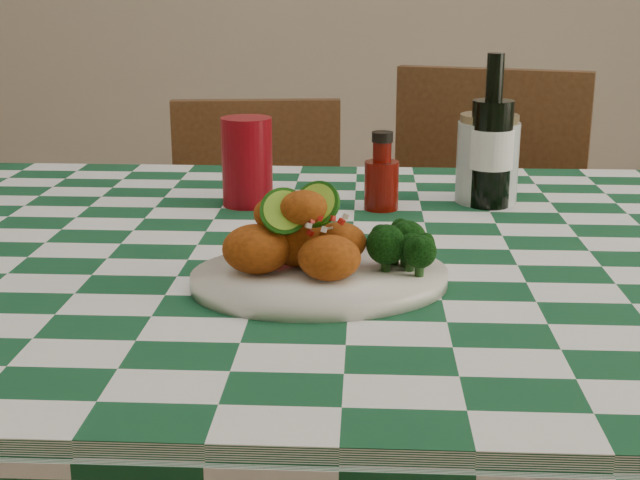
# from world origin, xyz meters

# --- Properties ---
(plate) EXTENTS (0.34, 0.29, 0.02)m
(plate) POSITION_xyz_m (-0.03, -0.15, 0.80)
(plate) COLOR silver
(plate) RESTS_ON dining_table
(fried_chicken_pile) EXTENTS (0.15, 0.11, 0.09)m
(fried_chicken_pile) POSITION_xyz_m (-0.05, -0.15, 0.85)
(fried_chicken_pile) COLOR #A3440F
(fried_chicken_pile) RESTS_ON plate
(broccoli_side) EXTENTS (0.07, 0.07, 0.05)m
(broccoli_side) POSITION_xyz_m (0.06, -0.14, 0.83)
(broccoli_side) COLOR black
(broccoli_side) RESTS_ON plate
(red_tumbler) EXTENTS (0.09, 0.09, 0.14)m
(red_tumbler) POSITION_xyz_m (-0.17, 0.22, 0.85)
(red_tumbler) COLOR maroon
(red_tumbler) RESTS_ON dining_table
(ketchup_bottle) EXTENTS (0.06, 0.06, 0.12)m
(ketchup_bottle) POSITION_xyz_m (0.04, 0.20, 0.85)
(ketchup_bottle) COLOR #5C0A04
(ketchup_bottle) RESTS_ON dining_table
(mason_jar) EXTENTS (0.11, 0.11, 0.14)m
(mason_jar) POSITION_xyz_m (0.21, 0.26, 0.86)
(mason_jar) COLOR #B2BCBA
(mason_jar) RESTS_ON dining_table
(beer_bottle) EXTENTS (0.08, 0.08, 0.23)m
(beer_bottle) POSITION_xyz_m (0.21, 0.23, 0.90)
(beer_bottle) COLOR black
(beer_bottle) RESTS_ON dining_table
(wooden_chair_left) EXTENTS (0.43, 0.45, 0.86)m
(wooden_chair_left) POSITION_xyz_m (-0.22, 0.75, 0.43)
(wooden_chair_left) COLOR #472814
(wooden_chair_left) RESTS_ON ground
(wooden_chair_right) EXTENTS (0.54, 0.55, 0.94)m
(wooden_chair_right) POSITION_xyz_m (0.24, 0.69, 0.47)
(wooden_chair_right) COLOR #472814
(wooden_chair_right) RESTS_ON ground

